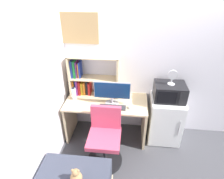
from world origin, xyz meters
TOP-DOWN VIEW (x-y plane):
  - wall_back at (0.40, 0.02)m, footprint 6.40×0.04m
  - wall_left at (-1.62, -1.60)m, footprint 0.04×4.40m
  - desk at (-0.88, -0.33)m, footprint 1.35×0.65m
  - hutch_bookshelf at (-1.24, -0.12)m, footprint 0.82×0.26m
  - monitor at (-0.77, -0.38)m, footprint 0.58×0.22m
  - keyboard at (-0.75, -0.50)m, footprint 0.42×0.13m
  - computer_mouse at (-0.48, -0.48)m, footprint 0.06×0.08m
  - water_bottle at (-1.42, -0.32)m, footprint 0.07×0.07m
  - mini_fridge at (0.13, -0.27)m, footprint 0.53×0.52m
  - microwave at (0.13, -0.27)m, footprint 0.48×0.37m
  - desk_fan at (0.13, -0.27)m, footprint 0.15×0.11m
  - desk_chair at (-0.83, -0.85)m, footprint 0.54×0.54m
  - teddy_bear at (-1.05, -1.60)m, footprint 0.14×0.14m
  - wall_corkboard at (-1.37, -0.01)m, footprint 0.69×0.02m

SIDE VIEW (x-z plane):
  - desk_chair at x=-0.83m, z-range -0.06..0.85m
  - mini_fridge at x=0.13m, z-range 0.00..0.83m
  - desk at x=-0.88m, z-range 0.15..0.90m
  - teddy_bear at x=-1.05m, z-range 0.45..0.66m
  - keyboard at x=-0.75m, z-range 0.75..0.77m
  - computer_mouse at x=-0.48m, z-range 0.75..0.79m
  - water_bottle at x=-1.42m, z-range 0.74..0.97m
  - microwave at x=0.13m, z-range 0.83..1.09m
  - monitor at x=-0.77m, z-range 0.77..1.16m
  - hutch_bookshelf at x=-1.24m, z-range 0.72..1.43m
  - desk_fan at x=0.13m, z-range 1.11..1.35m
  - wall_back at x=0.40m, z-range 0.00..2.60m
  - wall_left at x=-1.62m, z-range 0.00..2.60m
  - wall_corkboard at x=-1.37m, z-range 1.61..2.08m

